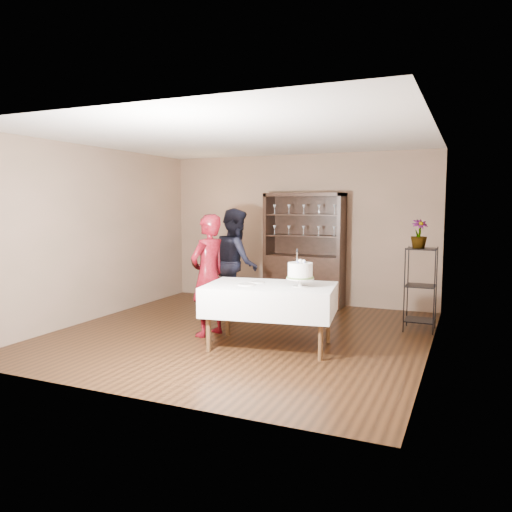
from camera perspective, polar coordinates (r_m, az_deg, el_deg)
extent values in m
plane|color=black|center=(7.07, -1.80, -8.87)|extent=(5.00, 5.00, 0.00)
plane|color=silver|center=(6.89, -1.87, 13.38)|extent=(5.00, 5.00, 0.00)
cube|color=brown|center=(9.17, 4.87, 3.07)|extent=(5.00, 0.02, 2.70)
cube|color=brown|center=(8.23, -17.78, 2.48)|extent=(0.02, 5.00, 2.70)
cube|color=brown|center=(6.21, 19.51, 1.37)|extent=(0.02, 5.00, 2.70)
cube|color=black|center=(8.95, 5.50, -2.80)|extent=(1.40, 0.48, 0.90)
cube|color=black|center=(9.06, 5.99, 3.66)|extent=(1.40, 0.03, 1.10)
cube|color=black|center=(8.85, 5.60, 6.98)|extent=(1.40, 0.48, 0.06)
cube|color=black|center=(8.87, 5.55, 2.32)|extent=(1.28, 0.42, 0.02)
cube|color=black|center=(8.85, 5.58, 4.71)|extent=(1.28, 0.42, 0.02)
cylinder|color=black|center=(7.33, 16.58, -3.79)|extent=(0.02, 0.02, 1.20)
cylinder|color=black|center=(7.29, 19.71, -3.94)|extent=(0.02, 0.02, 1.20)
cylinder|color=black|center=(7.72, 16.94, -3.31)|extent=(0.02, 0.02, 1.20)
cylinder|color=black|center=(7.69, 19.91, -3.45)|extent=(0.02, 0.02, 1.20)
cube|color=black|center=(7.59, 18.17, -6.97)|extent=(0.40, 0.40, 0.02)
cube|color=black|center=(7.50, 18.30, -3.24)|extent=(0.40, 0.40, 0.01)
cube|color=black|center=(7.43, 18.43, 0.79)|extent=(0.40, 0.40, 0.02)
cube|color=silver|center=(6.30, 1.63, -4.97)|extent=(1.73, 1.21, 0.37)
cylinder|color=#472F1A|center=(6.19, -5.49, -7.44)|extent=(0.06, 0.06, 0.76)
cylinder|color=#472F1A|center=(5.86, 7.41, -8.21)|extent=(0.06, 0.06, 0.76)
cylinder|color=#472F1A|center=(6.89, -3.27, -6.03)|extent=(0.06, 0.06, 0.76)
cylinder|color=#472F1A|center=(6.60, 8.27, -6.61)|extent=(0.06, 0.06, 0.76)
imported|color=#330408|center=(6.86, -5.47, -2.20)|extent=(0.55, 0.70, 1.68)
imported|color=black|center=(8.05, -2.29, -0.74)|extent=(1.01, 1.07, 1.74)
cylinder|color=beige|center=(6.15, 5.07, -3.46)|extent=(0.19, 0.19, 0.01)
cylinder|color=beige|center=(6.14, 5.07, -3.08)|extent=(0.05, 0.05, 0.09)
cylinder|color=beige|center=(6.13, 5.08, -2.58)|extent=(0.34, 0.34, 0.01)
cylinder|color=#527538|center=(6.13, 5.08, -2.44)|extent=(0.33, 0.33, 0.02)
cylinder|color=white|center=(6.12, 5.08, -1.64)|extent=(0.35, 0.35, 0.19)
sphere|color=#5461B5|center=(6.09, 5.35, -0.67)|extent=(0.02, 0.02, 0.02)
cube|color=silver|center=(6.09, 4.71, -0.15)|extent=(0.02, 0.02, 0.13)
cube|color=black|center=(6.08, 4.71, 0.60)|extent=(0.02, 0.02, 0.05)
cylinder|color=beige|center=(6.24, -1.05, -3.28)|extent=(0.27, 0.27, 0.01)
cylinder|color=beige|center=(6.44, 0.17, -2.99)|extent=(0.21, 0.21, 0.01)
imported|color=#527538|center=(7.37, 18.14, 2.41)|extent=(0.31, 0.31, 0.41)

